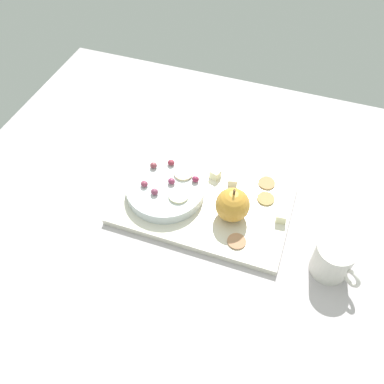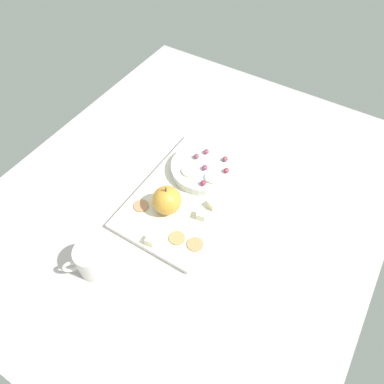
{
  "view_description": "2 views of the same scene",
  "coord_description": "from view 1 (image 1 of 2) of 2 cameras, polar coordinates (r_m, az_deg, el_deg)",
  "views": [
    {
      "loc": [
        -18.46,
        56.21,
        78.89
      ],
      "look_at": [
        0.63,
        1.66,
        9.48
      ],
      "focal_mm": 37.92,
      "sensor_mm": 36.0,
      "label": 1
    },
    {
      "loc": [
        -52.66,
        -32.17,
        83.77
      ],
      "look_at": [
        -3.2,
        -1.66,
        9.59
      ],
      "focal_mm": 33.92,
      "sensor_mm": 36.0,
      "label": 2
    }
  ],
  "objects": [
    {
      "name": "cheese_cube_2",
      "position": [
        0.97,
        3.32,
        2.57
      ],
      "size": [
        2.82,
        2.82,
        2.21
      ],
      "primitive_type": "cube",
      "rotation": [
        0.0,
        0.0,
        1.23
      ],
      "color": "#F5EFC1",
      "rests_on": "platter"
    },
    {
      "name": "cracker_2",
      "position": [
        0.95,
        10.33,
        -0.93
      ],
      "size": [
        4.02,
        4.02,
        0.4
      ],
      "primitive_type": "cylinder",
      "color": "tan",
      "rests_on": "platter"
    },
    {
      "name": "apple_slice_0",
      "position": [
        0.91,
        -1.89,
        -0.52
      ],
      "size": [
        4.44,
        4.44,
        0.6
      ],
      "primitive_type": "cylinder",
      "color": "beige",
      "rests_on": "serving_dish"
    },
    {
      "name": "platter",
      "position": [
        0.94,
        1.62,
        -1.69
      ],
      "size": [
        39.25,
        24.66,
        1.53
      ],
      "primitive_type": "cube",
      "color": "silver",
      "rests_on": "table"
    },
    {
      "name": "grape_0",
      "position": [
        0.91,
        -5.3,
        0.03
      ],
      "size": [
        1.65,
        1.49,
        1.45
      ],
      "primitive_type": "ellipsoid",
      "color": "#833E59",
      "rests_on": "serving_dish"
    },
    {
      "name": "apple_slice_1",
      "position": [
        0.95,
        -1.21,
        2.64
      ],
      "size": [
        4.44,
        4.44,
        0.6
      ],
      "primitive_type": "cylinder",
      "color": "beige",
      "rests_on": "serving_dish"
    },
    {
      "name": "apple_stem",
      "position": [
        0.85,
        5.96,
        0.01
      ],
      "size": [
        0.5,
        0.5,
        1.2
      ],
      "primitive_type": "cylinder",
      "color": "brown",
      "rests_on": "apple_whole"
    },
    {
      "name": "cheese_cube_1",
      "position": [
        0.91,
        12.47,
        -3.35
      ],
      "size": [
        2.4,
        2.4,
        2.21
      ],
      "primitive_type": "cube",
      "rotation": [
        0.0,
        0.0,
        0.09
      ],
      "color": "#F7F1BD",
      "rests_on": "platter"
    },
    {
      "name": "table",
      "position": [
        0.97,
        0.68,
        -2.14
      ],
      "size": [
        118.42,
        100.37,
        4.4
      ],
      "primitive_type": "cube",
      "color": "#B4ACB1",
      "rests_on": "ground"
    },
    {
      "name": "cracker_1",
      "position": [
        0.98,
        10.44,
        1.23
      ],
      "size": [
        4.02,
        4.02,
        0.4
      ],
      "primitive_type": "cylinder",
      "color": "tan",
      "rests_on": "platter"
    },
    {
      "name": "cracker_0",
      "position": [
        0.87,
        6.3,
        -6.91
      ],
      "size": [
        4.02,
        4.02,
        0.4
      ],
      "primitive_type": "cylinder",
      "color": "tan",
      "rests_on": "platter"
    },
    {
      "name": "grape_5",
      "position": [
        0.97,
        -5.44,
        3.74
      ],
      "size": [
        1.65,
        1.49,
        1.41
      ],
      "primitive_type": "ellipsoid",
      "color": "#8A3C47",
      "rests_on": "serving_dish"
    },
    {
      "name": "grape_2",
      "position": [
        0.93,
        0.49,
        1.82
      ],
      "size": [
        1.65,
        1.49,
        1.44
      ],
      "primitive_type": "ellipsoid",
      "color": "#8D2849",
      "rests_on": "serving_dish"
    },
    {
      "name": "cup",
      "position": [
        0.86,
        19.2,
        -8.98
      ],
      "size": [
        9.69,
        8.45,
        7.84
      ],
      "color": "silver",
      "rests_on": "table"
    },
    {
      "name": "cheese_cube_0",
      "position": [
        0.96,
        5.76,
        1.54
      ],
      "size": [
        2.66,
        2.66,
        2.21
      ],
      "primitive_type": "cube",
      "rotation": [
        0.0,
        0.0,
        0.23
      ],
      "color": "beige",
      "rests_on": "platter"
    },
    {
      "name": "apple_whole",
      "position": [
        0.88,
        5.73,
        -1.81
      ],
      "size": [
        7.59,
        7.59,
        7.59
      ],
      "primitive_type": "sphere",
      "color": "gold",
      "rests_on": "platter"
    },
    {
      "name": "serving_dish",
      "position": [
        0.94,
        -3.75,
        0.38
      ],
      "size": [
        18.19,
        18.19,
        2.59
      ],
      "primitive_type": "cylinder",
      "color": "silver",
      "rests_on": "platter"
    },
    {
      "name": "grape_3",
      "position": [
        0.93,
        -6.73,
        1.14
      ],
      "size": [
        1.65,
        1.49,
        1.36
      ],
      "primitive_type": "ellipsoid",
      "color": "#943C54",
      "rests_on": "serving_dish"
    },
    {
      "name": "grape_4",
      "position": [
        0.93,
        -3.01,
        1.32
      ],
      "size": [
        1.65,
        1.49,
        1.43
      ],
      "primitive_type": "ellipsoid",
      "color": "#8F3659",
      "rests_on": "serving_dish"
    },
    {
      "name": "grape_1",
      "position": [
        0.97,
        -2.96,
        4.15
      ],
      "size": [
        1.65,
        1.49,
        1.32
      ],
      "primitive_type": "ellipsoid",
      "color": "#973141",
      "rests_on": "serving_dish"
    }
  ]
}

